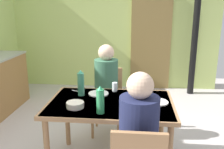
# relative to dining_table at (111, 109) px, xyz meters

# --- Properties ---
(wall_back) EXTENTS (4.36, 0.10, 2.62)m
(wall_back) POSITION_rel_dining_table_xyz_m (-0.28, 2.81, 0.66)
(wall_back) COLOR #BBD171
(wall_back) RESTS_ON ground_plane
(door_wooden) EXTENTS (0.80, 0.05, 2.00)m
(door_wooden) POSITION_rel_dining_table_xyz_m (0.54, 2.73, 0.35)
(door_wooden) COLOR olive
(door_wooden) RESTS_ON ground_plane
(stove_pipe_column) EXTENTS (0.12, 0.12, 2.62)m
(stove_pipe_column) POSITION_rel_dining_table_xyz_m (1.34, 2.46, 0.66)
(stove_pipe_column) COLOR black
(stove_pipe_column) RESTS_ON ground_plane
(dining_table) EXTENTS (1.28, 0.85, 0.73)m
(dining_table) POSITION_rel_dining_table_xyz_m (0.00, 0.00, 0.00)
(dining_table) COLOR #A2744C
(dining_table) RESTS_ON ground_plane
(chair_far_diner) EXTENTS (0.40, 0.40, 0.87)m
(chair_far_diner) POSITION_rel_dining_table_xyz_m (-0.12, 0.78, -0.15)
(chair_far_diner) COLOR #A2744C
(chair_far_diner) RESTS_ON ground_plane
(person_near_diner) EXTENTS (0.30, 0.37, 0.77)m
(person_near_diner) POSITION_rel_dining_table_xyz_m (0.28, -0.64, 0.13)
(person_near_diner) COLOR #17213E
(person_near_diner) RESTS_ON ground_plane
(person_far_diner) EXTENTS (0.30, 0.37, 0.77)m
(person_far_diner) POSITION_rel_dining_table_xyz_m (-0.12, 0.64, 0.13)
(person_far_diner) COLOR #3E6647
(person_far_diner) RESTS_ON ground_plane
(water_bottle_green_near) EXTENTS (0.07, 0.07, 0.26)m
(water_bottle_green_near) POSITION_rel_dining_table_xyz_m (-0.06, -0.28, 0.20)
(water_bottle_green_near) COLOR #319A59
(water_bottle_green_near) RESTS_ON dining_table
(water_bottle_green_far) EXTENTS (0.07, 0.07, 0.29)m
(water_bottle_green_far) POSITION_rel_dining_table_xyz_m (-0.34, 0.17, 0.21)
(water_bottle_green_far) COLOR #3D8865
(water_bottle_green_far) RESTS_ON dining_table
(serving_bowl_center) EXTENTS (0.17, 0.17, 0.05)m
(serving_bowl_center) POSITION_rel_dining_table_xyz_m (-0.32, -0.18, 0.10)
(serving_bowl_center) COLOR silver
(serving_bowl_center) RESTS_ON dining_table
(dinner_plate_near_left) EXTENTS (0.20, 0.20, 0.01)m
(dinner_plate_near_left) POSITION_rel_dining_table_xyz_m (0.27, 0.20, 0.08)
(dinner_plate_near_left) COLOR white
(dinner_plate_near_left) RESTS_ON dining_table
(dinner_plate_near_right) EXTENTS (0.21, 0.21, 0.01)m
(dinner_plate_near_right) POSITION_rel_dining_table_xyz_m (0.48, 0.03, 0.08)
(dinner_plate_near_right) COLOR white
(dinner_plate_near_right) RESTS_ON dining_table
(dinner_plate_far_center) EXTENTS (0.23, 0.23, 0.01)m
(dinner_plate_far_center) POSITION_rel_dining_table_xyz_m (-0.16, 0.22, 0.08)
(dinner_plate_far_center) COLOR white
(dinner_plate_far_center) RESTS_ON dining_table
(drinking_glass_by_near_diner) EXTENTS (0.06, 0.06, 0.11)m
(drinking_glass_by_near_diner) POSITION_rel_dining_table_xyz_m (0.22, -0.23, 0.13)
(drinking_glass_by_near_diner) COLOR silver
(drinking_glass_by_near_diner) RESTS_ON dining_table
(drinking_glass_by_far_diner) EXTENTS (0.06, 0.06, 0.10)m
(drinking_glass_by_far_diner) POSITION_rel_dining_table_xyz_m (0.01, 0.34, 0.13)
(drinking_glass_by_far_diner) COLOR silver
(drinking_glass_by_far_diner) RESTS_ON dining_table
(cutlery_knife_near) EXTENTS (0.14, 0.08, 0.00)m
(cutlery_knife_near) POSITION_rel_dining_table_xyz_m (-0.42, 0.29, 0.08)
(cutlery_knife_near) COLOR silver
(cutlery_knife_near) RESTS_ON dining_table
(cutlery_fork_near) EXTENTS (0.14, 0.08, 0.00)m
(cutlery_fork_near) POSITION_rel_dining_table_xyz_m (0.17, -0.09, 0.08)
(cutlery_fork_near) COLOR silver
(cutlery_fork_near) RESTS_ON dining_table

